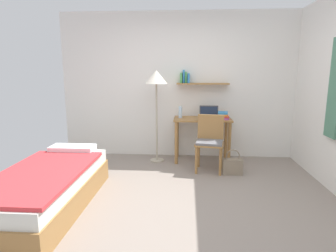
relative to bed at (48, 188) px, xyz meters
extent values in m
plane|color=gray|center=(1.50, 0.19, -0.24)|extent=(5.28, 5.28, 0.00)
cube|color=white|center=(1.50, 2.22, 1.06)|extent=(4.40, 0.05, 2.60)
cube|color=#9E703D|center=(1.86, 2.08, 1.11)|extent=(0.91, 0.22, 0.02)
cube|color=#4CA856|center=(1.48, 2.11, 1.21)|extent=(0.03, 0.15, 0.18)
cube|color=#3384C6|center=(1.52, 2.12, 1.23)|extent=(0.03, 0.12, 0.23)
cube|color=#4CA856|center=(1.56, 2.12, 1.22)|extent=(0.03, 0.12, 0.19)
cube|color=#3384C6|center=(1.61, 2.10, 1.20)|extent=(0.04, 0.17, 0.17)
cube|color=#4C7F66|center=(3.46, 0.78, 1.11)|extent=(0.03, 0.28, 1.27)
cube|color=#9E703D|center=(0.00, -0.01, -0.10)|extent=(0.86, 1.96, 0.28)
cube|color=silver|center=(0.00, -0.01, 0.12)|extent=(0.83, 1.90, 0.16)
cube|color=#DB383D|center=(0.00, -0.13, 0.22)|extent=(0.88, 1.61, 0.04)
cube|color=white|center=(0.00, 0.76, 0.25)|extent=(0.60, 0.28, 0.10)
cube|color=#9E703D|center=(1.86, 1.89, 0.51)|extent=(0.98, 0.51, 0.03)
cylinder|color=#9E703D|center=(1.42, 1.68, 0.13)|extent=(0.06, 0.06, 0.73)
cylinder|color=#9E703D|center=(2.30, 1.68, 0.13)|extent=(0.06, 0.06, 0.73)
cylinder|color=#9E703D|center=(1.42, 2.10, 0.13)|extent=(0.06, 0.06, 0.73)
cylinder|color=#9E703D|center=(2.30, 2.10, 0.13)|extent=(0.06, 0.06, 0.73)
cube|color=#9E703D|center=(1.95, 1.36, 0.20)|extent=(0.49, 0.45, 0.03)
cube|color=slate|center=(1.95, 1.36, 0.23)|extent=(0.45, 0.41, 0.04)
cube|color=#9E703D|center=(1.97, 1.53, 0.45)|extent=(0.41, 0.10, 0.39)
cylinder|color=#9E703D|center=(1.74, 1.22, -0.02)|extent=(0.04, 0.04, 0.43)
cylinder|color=#9E703D|center=(2.11, 1.17, -0.02)|extent=(0.04, 0.04, 0.43)
cylinder|color=#9E703D|center=(1.79, 1.54, -0.02)|extent=(0.04, 0.04, 0.43)
cylinder|color=#9E703D|center=(2.15, 1.49, -0.02)|extent=(0.04, 0.04, 0.43)
cylinder|color=#B2A893|center=(1.07, 1.81, -0.23)|extent=(0.24, 0.24, 0.02)
cylinder|color=#B2A893|center=(1.07, 1.81, 0.45)|extent=(0.03, 0.03, 1.33)
cone|color=silver|center=(1.07, 1.81, 1.23)|extent=(0.38, 0.38, 0.22)
cube|color=#2D2D33|center=(1.97, 1.88, 0.53)|extent=(0.33, 0.22, 0.01)
cube|color=#2D2D33|center=(1.97, 1.96, 0.63)|extent=(0.32, 0.08, 0.20)
cube|color=black|center=(1.97, 1.95, 0.63)|extent=(0.29, 0.06, 0.17)
cylinder|color=silver|center=(1.48, 1.89, 0.63)|extent=(0.06, 0.06, 0.20)
cube|color=purple|center=(2.21, 1.85, 0.54)|extent=(0.17, 0.23, 0.03)
cube|color=#D13D38|center=(2.20, 1.84, 0.57)|extent=(0.18, 0.22, 0.03)
cube|color=orange|center=(2.21, 1.84, 0.60)|extent=(0.15, 0.23, 0.03)
cube|color=#3384C6|center=(2.20, 1.85, 0.63)|extent=(0.19, 0.26, 0.03)
cube|color=gray|center=(2.30, 1.24, -0.12)|extent=(0.30, 0.13, 0.24)
torus|color=gray|center=(2.30, 1.24, 0.05)|extent=(0.21, 0.02, 0.21)
camera|label=1|loc=(1.60, -2.95, 1.32)|focal=30.14mm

